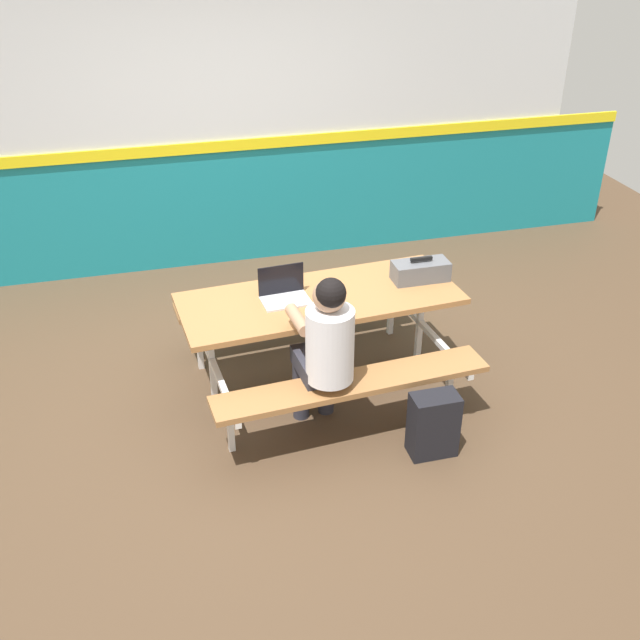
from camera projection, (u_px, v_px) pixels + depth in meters
name	position (u px, v px, depth m)	size (l,w,h in m)	color
ground_plane	(280.00, 392.00, 5.44)	(10.00, 10.00, 0.02)	#4C3826
accent_backdrop	(223.00, 133.00, 6.74)	(8.00, 0.14, 2.60)	teal
picnic_table_main	(320.00, 317.00, 5.21)	(1.97, 1.68, 0.74)	#9E6B3D
student_nearer	(326.00, 345.00, 4.65)	(0.38, 0.53, 1.21)	#2D2D38
laptop_silver	(284.00, 293.00, 5.07)	(0.34, 0.24, 0.22)	silver
toolbox_grey	(420.00, 271.00, 5.31)	(0.40, 0.18, 0.18)	#595B60
backpack_dark	(433.00, 425.00, 4.75)	(0.30, 0.22, 0.44)	black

